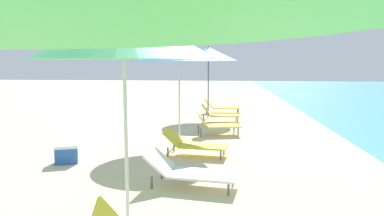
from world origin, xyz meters
name	(u,v)px	position (x,y,z in m)	size (l,w,h in m)	color
umbrella_second	(123,35)	(-0.27, 4.17, 2.48)	(2.36, 2.36, 2.85)	silver
lounger_second_shoreside	(190,171)	(0.48, 5.46, 0.28)	(1.65, 0.87, 0.58)	white
umbrella_third	(179,50)	(-0.10, 8.82, 2.45)	(2.34, 2.34, 2.80)	silver
lounger_third_shoreside	(217,124)	(0.88, 9.85, 0.33)	(1.36, 0.84, 0.65)	yellow
lounger_third_inland	(194,143)	(0.40, 7.52, 0.28)	(1.51, 0.80, 0.58)	yellow
umbrella_farthest	(208,54)	(0.50, 13.27, 2.44)	(2.22, 2.22, 2.76)	#4C4C51
lounger_farthest_shoreside	(221,106)	(1.00, 14.50, 0.27)	(1.55, 0.63, 0.61)	yellow
lounger_farthest_inland	(219,114)	(0.94, 12.17, 0.29)	(1.41, 0.69, 0.64)	yellow
cooler_box	(66,154)	(-2.26, 6.68, 0.20)	(0.55, 0.47, 0.39)	#2659B2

